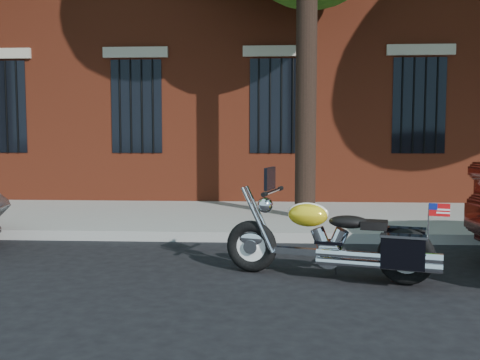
{
  "coord_description": "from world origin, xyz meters",
  "views": [
    {
      "loc": [
        -0.11,
        -6.42,
        1.55
      ],
      "look_at": [
        -0.52,
        0.8,
        0.96
      ],
      "focal_mm": 40.0,
      "sensor_mm": 36.0,
      "label": 1
    }
  ],
  "objects": [
    {
      "name": "ground",
      "position": [
        0.0,
        0.0,
        0.0
      ],
      "size": [
        120.0,
        120.0,
        0.0
      ],
      "primitive_type": "plane",
      "color": "black",
      "rests_on": "ground"
    },
    {
      "name": "curb",
      "position": [
        0.0,
        1.38,
        0.07
      ],
      "size": [
        40.0,
        0.16,
        0.15
      ],
      "primitive_type": "cube",
      "color": "gray",
      "rests_on": "ground"
    },
    {
      "name": "sidewalk",
      "position": [
        0.0,
        3.26,
        0.07
      ],
      "size": [
        40.0,
        3.6,
        0.15
      ],
      "primitive_type": "cube",
      "color": "gray",
      "rests_on": "ground"
    },
    {
      "name": "motorcycle",
      "position": [
        0.61,
        -0.67,
        0.41
      ],
      "size": [
        2.25,
        1.1,
        1.2
      ],
      "rotation": [
        0.0,
        0.0,
        -0.27
      ],
      "color": "black",
      "rests_on": "ground"
    }
  ]
}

